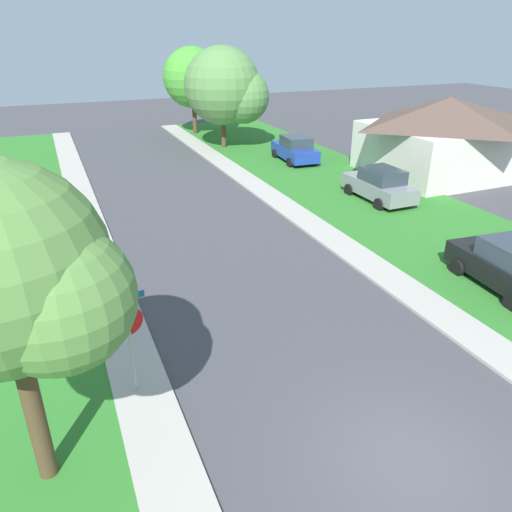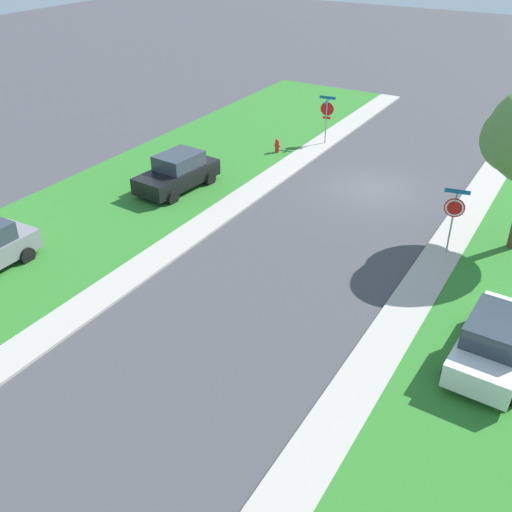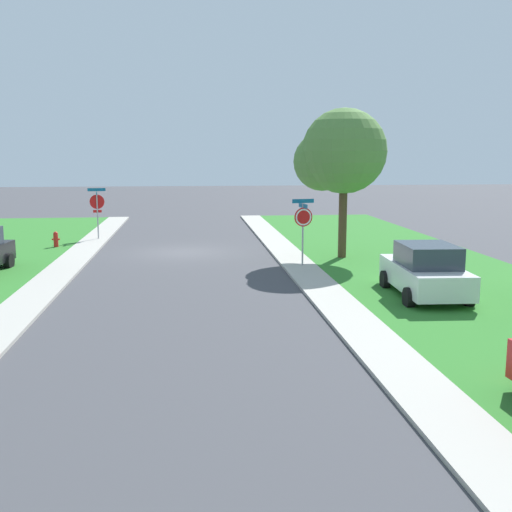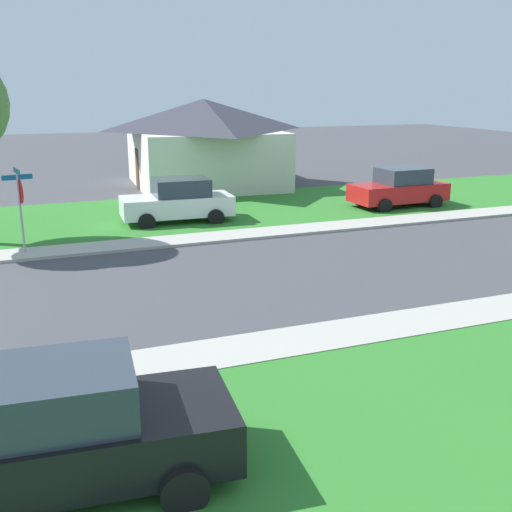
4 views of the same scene
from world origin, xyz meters
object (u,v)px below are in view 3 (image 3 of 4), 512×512
(stop_sign_near_corner, at_px, (97,205))
(tree_across_right, at_px, (339,154))
(car_white_across_road, at_px, (425,271))
(stop_sign_far_corner, at_px, (303,221))
(fire_hydrant, at_px, (56,239))

(stop_sign_near_corner, xyz_separation_m, tree_across_right, (-11.23, 7.02, 2.66))
(car_white_across_road, bearing_deg, stop_sign_far_corner, -63.37)
(tree_across_right, bearing_deg, car_white_across_road, 97.44)
(stop_sign_far_corner, relative_size, fire_hydrant, 3.34)
(car_white_across_road, bearing_deg, fire_hydrant, -40.94)
(tree_across_right, xyz_separation_m, fire_hydrant, (12.88, -4.33, -4.09))
(stop_sign_near_corner, relative_size, tree_across_right, 0.43)
(car_white_across_road, bearing_deg, tree_across_right, -82.56)
(stop_sign_near_corner, relative_size, stop_sign_far_corner, 1.00)
(stop_sign_near_corner, height_order, tree_across_right, tree_across_right)
(car_white_across_road, relative_size, tree_across_right, 0.68)
(tree_across_right, height_order, fire_hydrant, tree_across_right)
(fire_hydrant, bearing_deg, car_white_across_road, 139.06)
(stop_sign_far_corner, height_order, tree_across_right, tree_across_right)
(stop_sign_near_corner, relative_size, car_white_across_road, 0.63)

